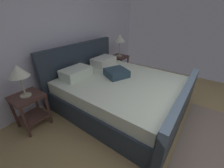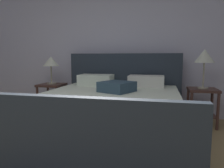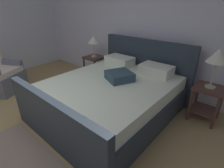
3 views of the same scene
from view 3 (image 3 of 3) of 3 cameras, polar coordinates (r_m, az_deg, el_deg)
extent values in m
cube|color=tan|center=(2.87, -31.02, -18.29)|extent=(6.03, 5.71, 0.02)
cube|color=silver|center=(4.01, 7.18, 18.28)|extent=(6.15, 0.12, 2.66)
cube|color=#2A3440|center=(3.05, -0.59, -6.38)|extent=(1.92, 2.14, 0.40)
cube|color=#2A3440|center=(3.71, 10.87, 5.57)|extent=(2.00, 0.13, 1.16)
cube|color=#2A3440|center=(2.38, -19.04, -12.68)|extent=(2.00, 0.13, 0.78)
cube|color=white|center=(2.90, -0.62, -1.16)|extent=(1.84, 2.08, 0.22)
cube|color=white|center=(3.63, 2.54, 7.74)|extent=(0.57, 0.37, 0.18)
cube|color=white|center=(3.20, 14.47, 4.52)|extent=(0.57, 0.37, 0.18)
cube|color=#2F4759|center=(2.90, 2.50, 2.68)|extent=(0.53, 0.53, 0.14)
cube|color=#50332C|center=(3.12, 29.73, -1.29)|extent=(0.44, 0.44, 0.04)
cube|color=#50332C|center=(3.30, 28.25, -7.53)|extent=(0.40, 0.40, 0.02)
cylinder|color=#50332C|center=(3.12, 24.44, -6.48)|extent=(0.04, 0.04, 0.56)
cylinder|color=#50332C|center=(3.07, 31.18, -8.53)|extent=(0.04, 0.04, 0.56)
cylinder|color=#50332C|center=(3.45, 26.34, -3.79)|extent=(0.04, 0.04, 0.56)
cylinder|color=#50332C|center=(3.40, 32.42, -5.60)|extent=(0.04, 0.04, 0.56)
cylinder|color=#B7B293|center=(3.11, 29.85, -0.79)|extent=(0.16, 0.16, 0.02)
cylinder|color=#B7B293|center=(3.04, 30.66, 2.68)|extent=(0.02, 0.02, 0.39)
cone|color=white|center=(2.96, 31.93, 8.03)|extent=(0.31, 0.31, 0.21)
cube|color=#50332C|center=(4.36, -5.91, 8.83)|extent=(0.44, 0.44, 0.04)
cube|color=#50332C|center=(4.49, -5.69, 3.92)|extent=(0.40, 0.40, 0.02)
cylinder|color=#50332C|center=(4.46, -9.20, 4.98)|extent=(0.04, 0.04, 0.56)
cylinder|color=#50332C|center=(4.20, -5.76, 3.87)|extent=(0.04, 0.04, 0.56)
cylinder|color=#50332C|center=(4.70, -5.72, 6.24)|extent=(0.04, 0.04, 0.56)
cylinder|color=#50332C|center=(4.45, -2.27, 5.24)|extent=(0.04, 0.04, 0.56)
cylinder|color=#B7B293|center=(4.35, -5.93, 9.20)|extent=(0.16, 0.16, 0.02)
cylinder|color=#B7B293|center=(4.31, -6.03, 11.34)|extent=(0.02, 0.02, 0.31)
cone|color=white|center=(4.26, -6.18, 14.54)|extent=(0.29, 0.29, 0.18)
cube|color=slate|center=(4.54, -32.57, 0.56)|extent=(0.96, 0.96, 0.42)
cube|color=silver|center=(4.45, -33.34, 3.60)|extent=(0.89, 0.89, 0.10)
cube|color=slate|center=(4.64, -30.88, 5.71)|extent=(0.63, 0.38, 0.22)
camera|label=1|loc=(3.81, -41.46, 19.27)|focal=22.29mm
camera|label=2|loc=(1.46, -69.42, -22.87)|focal=33.66mm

